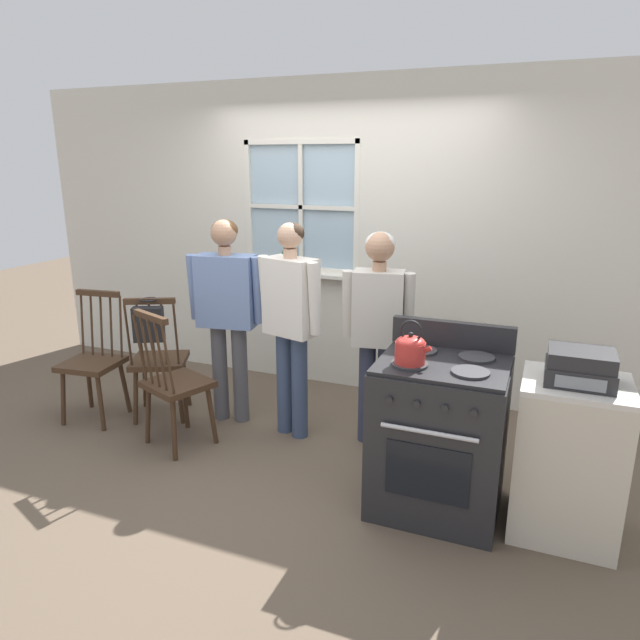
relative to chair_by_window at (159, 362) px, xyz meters
name	(u,v)px	position (x,y,z in m)	size (l,w,h in m)	color
ground_plane	(283,453)	(1.18, -0.19, -0.47)	(16.00, 16.00, 0.00)	brown
wall_back	(352,242)	(1.20, 1.21, 0.87)	(6.40, 0.16, 2.70)	silver
chair_by_window	(159,362)	(0.00, 0.00, 0.00)	(0.55, 0.54, 1.03)	#3D2819
chair_near_wall	(93,363)	(-0.47, -0.22, 0.00)	(0.46, 0.45, 1.03)	#3D2819
chair_center_cluster	(175,385)	(0.41, -0.36, 0.00)	(0.54, 0.53, 1.03)	#3D2819
person_elderly_left	(227,303)	(0.56, 0.16, 0.50)	(0.60, 0.28, 1.60)	#4C4C51
person_teen_center	(291,313)	(1.12, 0.11, 0.49)	(0.55, 0.31, 1.60)	#384766
person_adult_right	(378,320)	(1.73, 0.24, 0.47)	(0.51, 0.27, 1.55)	#2D3347
stove	(439,434)	(2.31, -0.42, 0.00)	(0.73, 0.68, 1.08)	#232326
kettle	(410,348)	(2.15, -0.56, 0.55)	(0.21, 0.17, 0.25)	red
potted_plant	(286,261)	(0.61, 1.12, 0.67)	(0.13, 0.12, 0.32)	#935B3D
handbag	(148,323)	(0.10, -0.21, 0.39)	(0.24, 0.24, 0.31)	black
side_counter	(568,458)	(3.01, -0.40, -0.02)	(0.55, 0.50, 0.90)	beige
stereo	(580,367)	(3.01, -0.42, 0.52)	(0.34, 0.29, 0.18)	#232326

